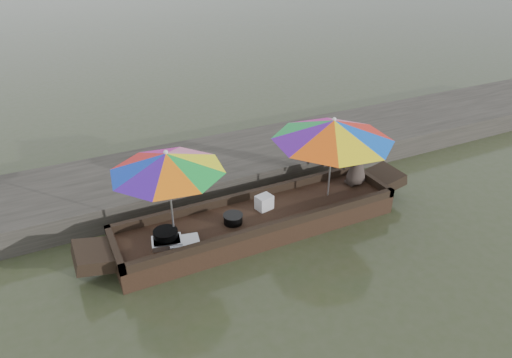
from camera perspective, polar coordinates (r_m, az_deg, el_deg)
name	(u,v)px	position (r m, az deg, el deg)	size (l,w,h in m)	color
water	(258,230)	(8.24, 0.31, -6.42)	(80.00, 80.00, 0.00)	#343D21
dock	(213,168)	(9.84, -5.44, 1.43)	(22.00, 2.20, 0.50)	#2D2B26
boat_hull	(258,222)	(8.14, 0.31, -5.41)	(5.06, 1.20, 0.35)	black
cooking_pot	(166,236)	(7.46, -11.21, -7.01)	(0.39, 0.39, 0.20)	black
tray_crayfish	(167,242)	(7.42, -11.07, -7.76)	(0.47, 0.33, 0.09)	silver
tray_scallop	(184,242)	(7.41, -8.95, -7.74)	(0.47, 0.33, 0.06)	silver
charcoal_grill	(233,219)	(7.77, -2.88, -5.04)	(0.32, 0.32, 0.15)	black
supply_bag	(264,202)	(8.12, 1.03, -2.94)	(0.28, 0.22, 0.26)	silver
vendor	(357,158)	(8.93, 12.52, 2.59)	(0.55, 0.36, 1.12)	#3B302B
umbrella_bow	(170,196)	(7.18, -10.66, -2.07)	(1.77, 1.77, 1.55)	pink
umbrella_stern	(331,158)	(8.33, 9.35, 2.60)	(2.18, 2.18, 1.55)	pink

